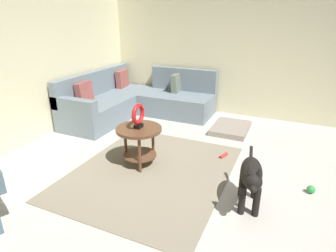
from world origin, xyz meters
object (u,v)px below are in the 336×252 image
object	(u,v)px
dog	(251,177)
dog_bed_mat	(231,128)
torus_sculpture	(138,115)
dog_toy_rope	(223,156)
sectional_couch	(135,101)
side_table	(139,136)
dog_toy_ball	(311,189)

from	to	relation	value
dog	dog_bed_mat	bearing A→B (deg)	-83.04
torus_sculpture	dog_bed_mat	xyz separation A→B (m)	(1.72, -0.85, -0.67)
dog	dog_toy_rope	size ratio (longest dim) A/B	5.05
sectional_couch	side_table	xyz separation A→B (m)	(-1.73, -1.08, 0.12)
sectional_couch	torus_sculpture	bearing A→B (deg)	-147.99
dog_bed_mat	dog_toy_ball	bearing A→B (deg)	-139.91
dog_bed_mat	dog_toy_rope	size ratio (longest dim) A/B	4.80
sectional_couch	dog	world-z (taller)	sectional_couch
torus_sculpture	dog_toy_ball	xyz separation A→B (m)	(0.22, -2.11, -0.67)
side_table	dog_toy_rope	world-z (taller)	side_table
dog_toy_ball	dog_toy_rope	distance (m)	1.21
dog_bed_mat	dog_toy_ball	size ratio (longest dim) A/B	8.69
sectional_couch	dog_bed_mat	size ratio (longest dim) A/B	2.81
sectional_couch	dog	distance (m)	3.31
sectional_couch	torus_sculpture	world-z (taller)	sectional_couch
torus_sculpture	dog_toy_ball	size ratio (longest dim) A/B	3.54
sectional_couch	dog_toy_ball	xyz separation A→B (m)	(-1.51, -3.20, -0.25)
torus_sculpture	dog_toy_ball	distance (m)	2.23
sectional_couch	side_table	size ratio (longest dim) A/B	3.75
dog_toy_ball	dog	bearing A→B (deg)	132.42
side_table	dog	xyz separation A→B (m)	(-0.34, -1.50, -0.04)
side_table	torus_sculpture	world-z (taller)	torus_sculpture
sectional_couch	dog_bed_mat	bearing A→B (deg)	-90.36
dog_bed_mat	dog_toy_rope	xyz separation A→B (m)	(-1.04, -0.13, -0.02)
dog_bed_mat	dog_toy_ball	world-z (taller)	dog_toy_ball
torus_sculpture	dog_toy_rope	bearing A→B (deg)	-55.63
dog_toy_ball	torus_sculpture	bearing A→B (deg)	95.99
sectional_couch	dog_bed_mat	distance (m)	1.95
sectional_couch	dog_toy_ball	size ratio (longest dim) A/B	24.45
dog	side_table	bearing A→B (deg)	-23.26
torus_sculpture	dog	bearing A→B (deg)	-102.81
dog_toy_rope	side_table	bearing A→B (deg)	124.37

